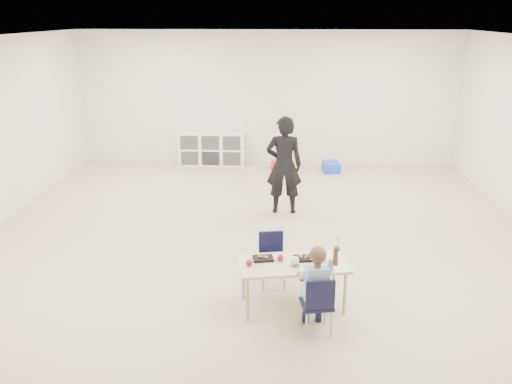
# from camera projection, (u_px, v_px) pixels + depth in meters

# --- Properties ---
(room) EXTENTS (9.00, 9.02, 2.80)m
(room) POSITION_uv_depth(u_px,v_px,m) (257.00, 149.00, 7.16)
(room) COLOR #BCAC90
(room) RESTS_ON ground
(table) EXTENTS (1.25, 0.78, 0.54)m
(table) POSITION_uv_depth(u_px,v_px,m) (293.00, 284.00, 5.95)
(table) COLOR beige
(table) RESTS_ON ground
(chair_near) EXTENTS (0.36, 0.34, 0.64)m
(chair_near) POSITION_uv_depth(u_px,v_px,m) (317.00, 303.00, 5.47)
(chair_near) COLOR black
(chair_near) RESTS_ON ground
(chair_far) EXTENTS (0.36, 0.34, 0.64)m
(chair_far) POSITION_uv_depth(u_px,v_px,m) (272.00, 261.00, 6.40)
(chair_far) COLOR black
(chair_far) RESTS_ON ground
(child) EXTENTS (0.50, 0.50, 1.01)m
(child) POSITION_uv_depth(u_px,v_px,m) (317.00, 287.00, 5.41)
(child) COLOR #BCDBFF
(child) RESTS_ON chair_near
(lunch_tray_near) EXTENTS (0.24, 0.20, 0.03)m
(lunch_tray_near) POSITION_uv_depth(u_px,v_px,m) (304.00, 258.00, 5.93)
(lunch_tray_near) COLOR black
(lunch_tray_near) RESTS_ON table
(lunch_tray_far) EXTENTS (0.24, 0.20, 0.03)m
(lunch_tray_far) POSITION_uv_depth(u_px,v_px,m) (263.00, 259.00, 5.93)
(lunch_tray_far) COLOR black
(lunch_tray_far) RESTS_ON table
(milk_carton) EXTENTS (0.08, 0.08, 0.10)m
(milk_carton) POSITION_uv_depth(u_px,v_px,m) (295.00, 262.00, 5.76)
(milk_carton) COLOR white
(milk_carton) RESTS_ON table
(bread_roll) EXTENTS (0.09, 0.09, 0.07)m
(bread_roll) POSITION_uv_depth(u_px,v_px,m) (323.00, 263.00, 5.79)
(bread_roll) COLOR tan
(bread_roll) RESTS_ON table
(apple_near) EXTENTS (0.07, 0.07, 0.07)m
(apple_near) POSITION_uv_depth(u_px,v_px,m) (280.00, 258.00, 5.89)
(apple_near) COLOR maroon
(apple_near) RESTS_ON table
(apple_far) EXTENTS (0.07, 0.07, 0.07)m
(apple_far) POSITION_uv_depth(u_px,v_px,m) (249.00, 263.00, 5.78)
(apple_far) COLOR maroon
(apple_far) RESTS_ON table
(cubby_shelf) EXTENTS (1.40, 0.40, 0.70)m
(cubby_shelf) POSITION_uv_depth(u_px,v_px,m) (212.00, 149.00, 11.61)
(cubby_shelf) COLOR white
(cubby_shelf) RESTS_ON ground
(adult) EXTENTS (0.59, 0.40, 1.59)m
(adult) POSITION_uv_depth(u_px,v_px,m) (284.00, 165.00, 8.67)
(adult) COLOR black
(adult) RESTS_ON ground
(bin_red) EXTENTS (0.41, 0.48, 0.21)m
(bin_red) POSITION_uv_depth(u_px,v_px,m) (281.00, 164.00, 11.33)
(bin_red) COLOR red
(bin_red) RESTS_ON ground
(bin_yellow) EXTENTS (0.38, 0.48, 0.22)m
(bin_yellow) POSITION_uv_depth(u_px,v_px,m) (286.00, 166.00, 11.20)
(bin_yellow) COLOR yellow
(bin_yellow) RESTS_ON ground
(bin_blue) EXTENTS (0.37, 0.45, 0.20)m
(bin_blue) POSITION_uv_depth(u_px,v_px,m) (331.00, 167.00, 11.15)
(bin_blue) COLOR blue
(bin_blue) RESTS_ON ground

